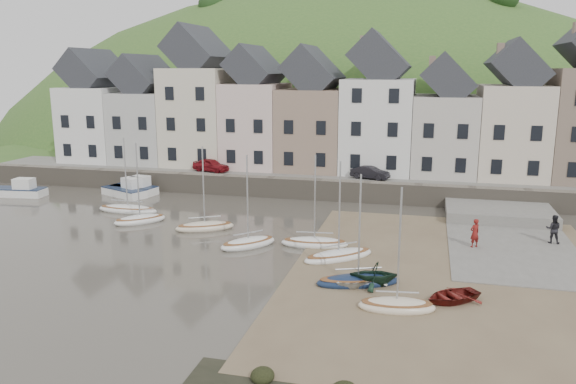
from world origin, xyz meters
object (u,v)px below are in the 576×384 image
(sailboat_0, at_px, (128,209))
(rowboat_white, at_px, (360,279))
(person_red, at_px, (475,233))
(person_dark, at_px, (553,229))
(car_right, at_px, (370,173))
(car_left, at_px, (211,165))
(rowboat_red, at_px, (452,296))
(rowboat_green, at_px, (374,274))

(sailboat_0, xyz_separation_m, rowboat_white, (20.30, -11.28, 0.12))
(sailboat_0, height_order, person_red, sailboat_0)
(person_dark, relative_size, car_right, 0.54)
(car_right, bearing_deg, car_left, 105.63)
(sailboat_0, relative_size, person_red, 3.35)
(rowboat_white, distance_m, person_red, 10.41)
(rowboat_red, bearing_deg, rowboat_white, -141.26)
(rowboat_white, bearing_deg, rowboat_red, 33.06)
(rowboat_red, bearing_deg, sailboat_0, -154.18)
(person_red, bearing_deg, car_right, -95.96)
(rowboat_green, bearing_deg, rowboat_red, 63.12)
(rowboat_red, xyz_separation_m, person_dark, (6.79, 11.48, 0.71))
(rowboat_green, bearing_deg, person_dark, 122.84)
(rowboat_red, height_order, person_red, person_red)
(rowboat_green, bearing_deg, car_right, 175.70)
(rowboat_green, height_order, car_left, car_left)
(rowboat_white, xyz_separation_m, person_dark, (11.53, 10.34, 0.70))
(person_dark, xyz_separation_m, car_right, (-13.35, 11.82, 1.10))
(sailboat_0, relative_size, car_left, 1.68)
(rowboat_green, bearing_deg, person_red, 134.21)
(rowboat_red, xyz_separation_m, car_left, (-22.10, 23.29, 1.87))
(car_right, bearing_deg, rowboat_red, -148.63)
(rowboat_green, height_order, person_dark, person_dark)
(sailboat_0, bearing_deg, person_dark, -1.68)
(person_red, bearing_deg, rowboat_green, 18.64)
(rowboat_red, bearing_deg, car_left, -174.33)
(sailboat_0, height_order, rowboat_green, sailboat_0)
(rowboat_red, relative_size, person_dark, 1.55)
(rowboat_red, distance_m, person_dark, 13.35)
(person_dark, bearing_deg, rowboat_white, 51.59)
(car_left, bearing_deg, rowboat_white, -125.82)
(rowboat_red, bearing_deg, person_dark, 111.58)
(person_red, height_order, car_right, car_right)
(sailboat_0, xyz_separation_m, car_left, (2.95, 10.88, 1.98))
(rowboat_green, xyz_separation_m, person_red, (5.69, 8.15, 0.33))
(rowboat_red, height_order, car_right, car_right)
(rowboat_green, height_order, rowboat_red, rowboat_green)
(sailboat_0, height_order, person_dark, sailboat_0)
(car_left, bearing_deg, rowboat_red, -120.39)
(rowboat_green, height_order, person_red, person_red)
(car_left, height_order, car_right, car_left)
(rowboat_green, relative_size, person_red, 1.35)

